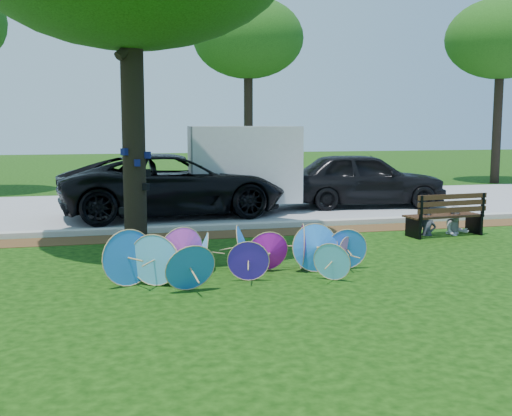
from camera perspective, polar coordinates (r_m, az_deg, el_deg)
The scene contains 12 objects.
ground at distance 9.67m, azimuth 0.06°, elevation -6.89°, with size 90.00×90.00×0.00m, color black.
mulch_strip at distance 13.98m, azimuth -4.52°, elevation -2.42°, with size 90.00×1.00×0.01m, color #472D16.
curb at distance 14.65m, azimuth -4.99°, elevation -1.75°, with size 90.00×0.30×0.12m, color #B7B5AD.
street at distance 18.73m, azimuth -7.05°, elevation 0.06°, with size 90.00×8.00×0.01m, color gray.
parasol_pile at distance 10.12m, azimuth -1.80°, elevation -4.09°, with size 4.38×1.95×0.87m.
black_van at distance 16.89m, azimuth -7.37°, elevation 2.02°, with size 2.71×5.87×1.63m, color black.
dark_pickup at distance 18.96m, azimuth 9.47°, elevation 2.53°, with size 1.89×4.71×1.60m, color black.
cargo_trailer at distance 17.67m, azimuth -1.07°, elevation 3.97°, with size 2.92×1.85×2.64m, color silver.
park_bench at distance 14.47m, azimuth 16.31°, elevation -0.54°, with size 1.76×0.67×0.92m, color black, non-canonical shape.
person_left at distance 14.33m, azimuth 15.01°, elevation -0.29°, with size 0.39×0.25×1.06m, color #3B4251.
person_right at distance 14.67m, azimuth 17.41°, elevation 0.07°, with size 0.58×0.45×1.20m, color #B0B0B9.
bg_trees at distance 24.98m, azimuth -0.86°, elevation 15.20°, with size 25.24×6.72×7.40m.
Camera 1 is at (-2.32, -9.08, 2.39)m, focal length 45.00 mm.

